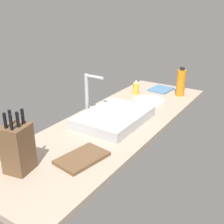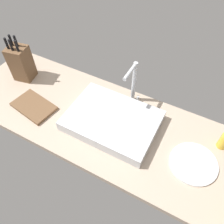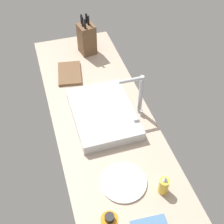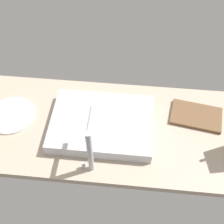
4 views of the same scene
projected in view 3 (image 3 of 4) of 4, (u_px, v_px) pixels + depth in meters
The scene contains 7 objects.
countertop_slab at pixel (103, 120), 184.06cm from camera, with size 184.16×58.25×3.50cm, color tan.
sink_basin at pixel (103, 114), 181.05cm from camera, with size 47.98×34.80×6.19cm, color #B7BABF.
faucet at pixel (138, 92), 174.54cm from camera, with size 5.50×14.41×27.32cm.
knife_block at pixel (87, 39), 221.93cm from camera, with size 13.29×12.67×29.08cm.
cutting_board at pixel (70, 73), 211.02cm from camera, with size 24.61×15.45×1.80cm, color brown.
soap_bottle at pixel (164, 185), 145.36cm from camera, with size 4.96×4.96×11.89cm.
dinner_plate at pixel (124, 182), 151.61cm from camera, with size 23.03×23.03×1.20cm, color white.
Camera 3 is at (121.34, -31.20, 136.79)cm, focal length 49.36 mm.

